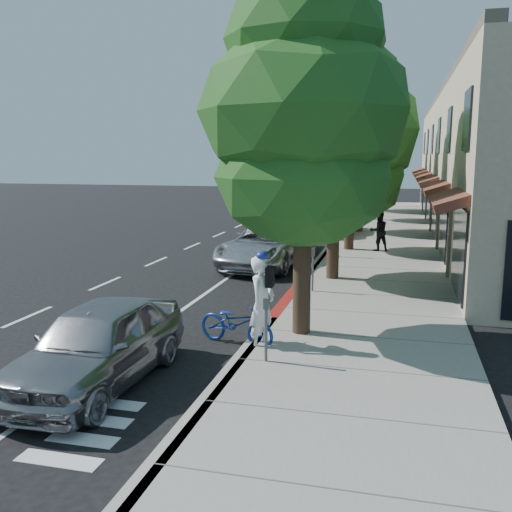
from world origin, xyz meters
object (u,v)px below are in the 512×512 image
(street_tree_1, at_px, (336,135))
(white_pickup, at_px, (330,221))
(dark_sedan, at_px, (273,234))
(cyclist, at_px, (262,304))
(street_tree_3, at_px, (362,142))
(pedestrian, at_px, (379,231))
(dark_suv_far, at_px, (341,201))
(silver_suv, at_px, (267,246))
(near_car_a, at_px, (97,344))
(street_tree_4, at_px, (368,151))
(street_tree_0, at_px, (304,117))
(street_tree_5, at_px, (373,150))
(street_tree_2, at_px, (352,142))
(bicycle, at_px, (236,323))

(street_tree_1, bearing_deg, white_pickup, 97.25)
(dark_sedan, bearing_deg, cyclist, -84.26)
(cyclist, bearing_deg, white_pickup, 15.08)
(street_tree_3, distance_m, dark_sedan, 8.62)
(cyclist, distance_m, pedestrian, 13.01)
(pedestrian, bearing_deg, dark_suv_far, -103.43)
(silver_suv, bearing_deg, street_tree_1, -31.87)
(street_tree_1, bearing_deg, pedestrian, 78.10)
(cyclist, xyz_separation_m, dark_suv_far, (-1.47, 30.78, -0.23))
(silver_suv, distance_m, near_car_a, 11.67)
(street_tree_4, bearing_deg, street_tree_0, -90.00)
(street_tree_5, xyz_separation_m, pedestrian, (1.24, -18.12, -3.53))
(dark_suv_far, relative_size, pedestrian, 2.78)
(street_tree_5, relative_size, pedestrian, 4.55)
(street_tree_5, xyz_separation_m, dark_suv_far, (-2.14, -0.21, -3.72))
(street_tree_1, bearing_deg, street_tree_5, 90.00)
(silver_suv, height_order, white_pickup, white_pickup)
(street_tree_2, distance_m, dark_suv_far, 18.32)
(street_tree_3, height_order, street_tree_4, street_tree_3)
(street_tree_2, bearing_deg, street_tree_5, 90.00)
(white_pickup, bearing_deg, cyclist, -90.21)
(street_tree_5, xyz_separation_m, silver_suv, (-2.71, -21.84, -3.74))
(street_tree_5, relative_size, dark_sedan, 1.50)
(cyclist, bearing_deg, bicycle, 83.40)
(street_tree_2, distance_m, near_car_a, 16.28)
(bicycle, distance_m, white_pickup, 17.77)
(bicycle, height_order, white_pickup, white_pickup)
(silver_suv, bearing_deg, cyclist, -70.71)
(street_tree_2, height_order, street_tree_4, street_tree_2)
(street_tree_4, bearing_deg, street_tree_3, -90.00)
(street_tree_3, xyz_separation_m, dark_suv_far, (-2.14, 11.79, -4.00))
(dark_suv_far, xyz_separation_m, near_car_a, (-0.96, -33.29, -0.03))
(street_tree_0, xyz_separation_m, silver_suv, (-2.71, 8.16, -4.11))
(street_tree_0, xyz_separation_m, street_tree_1, (-0.00, 6.00, -0.15))
(silver_suv, bearing_deg, street_tree_2, 61.52)
(dark_sedan, bearing_deg, silver_suv, -87.86)
(street_tree_0, xyz_separation_m, pedestrian, (1.24, 11.88, -3.90))
(street_tree_2, distance_m, bicycle, 13.49)
(street_tree_1, relative_size, white_pickup, 1.45)
(street_tree_1, height_order, near_car_a, street_tree_1)
(street_tree_5, height_order, cyclist, street_tree_5)
(street_tree_4, distance_m, silver_suv, 16.46)
(street_tree_4, bearing_deg, dark_suv_far, 110.27)
(street_tree_0, xyz_separation_m, street_tree_4, (0.00, 24.00, -0.52))
(near_car_a, relative_size, pedestrian, 2.69)
(silver_suv, bearing_deg, street_tree_5, 89.67)
(street_tree_0, bearing_deg, dark_suv_far, 94.10)
(street_tree_1, height_order, street_tree_2, street_tree_1)
(street_tree_1, distance_m, pedestrian, 7.09)
(street_tree_5, bearing_deg, near_car_a, -95.29)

